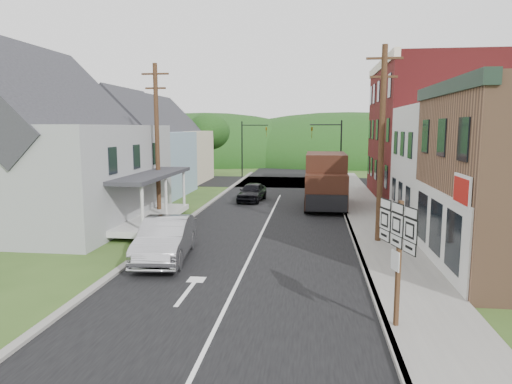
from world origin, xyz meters
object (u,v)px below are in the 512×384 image
(warning_sign, at_px, (379,199))
(silver_sedan, at_px, (166,239))
(delivery_van, at_px, (326,181))
(route_sign_cluster, at_px, (398,246))
(dark_sedan, at_px, (252,192))

(warning_sign, bearing_deg, silver_sedan, -151.33)
(delivery_van, height_order, route_sign_cluster, delivery_van)
(delivery_van, height_order, warning_sign, delivery_van)
(route_sign_cluster, distance_m, warning_sign, 10.62)
(delivery_van, bearing_deg, silver_sedan, -116.85)
(delivery_van, bearing_deg, route_sign_cluster, -85.41)
(dark_sedan, height_order, route_sign_cluster, route_sign_cluster)
(delivery_van, relative_size, route_sign_cluster, 1.94)
(dark_sedan, height_order, warning_sign, warning_sign)
(silver_sedan, relative_size, delivery_van, 0.79)
(dark_sedan, height_order, delivery_van, delivery_van)
(route_sign_cluster, bearing_deg, warning_sign, 67.10)
(dark_sedan, xyz_separation_m, route_sign_cluster, (6.59, -20.77, 1.66))
(dark_sedan, xyz_separation_m, delivery_van, (5.25, -2.01, 1.17))
(silver_sedan, relative_size, route_sign_cluster, 1.53)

